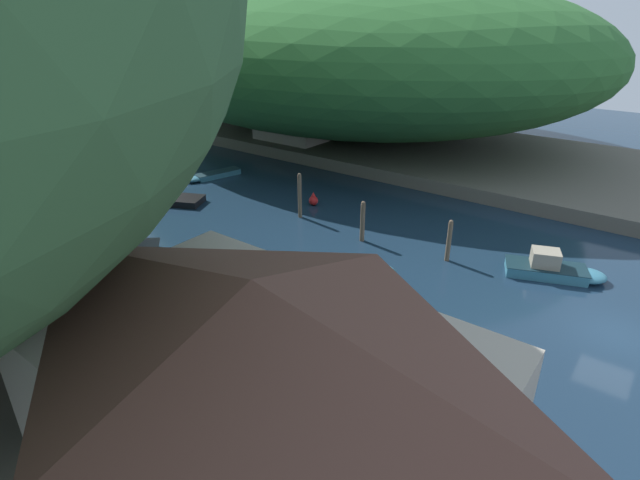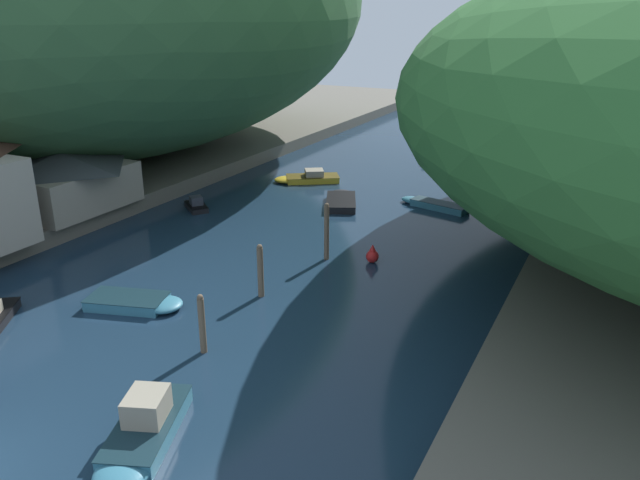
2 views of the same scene
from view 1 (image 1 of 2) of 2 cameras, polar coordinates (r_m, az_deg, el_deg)
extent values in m
plane|color=#192D42|center=(41.54, -13.66, 4.22)|extent=(130.00, 130.00, 0.00)
cube|color=#666056|center=(59.01, 4.79, 11.50)|extent=(22.00, 120.00, 1.13)
ellipsoid|color=#2D662D|center=(60.89, 2.06, 20.59)|extent=(42.35, 59.28, 16.93)
cube|color=#B2A899|center=(15.59, -6.91, -18.31)|extent=(8.45, 13.03, 4.88)
pyramid|color=brown|center=(13.53, -7.64, -7.89)|extent=(9.13, 14.08, 1.83)
cube|color=gray|center=(24.57, -26.84, -6.55)|extent=(6.62, 7.77, 2.70)
pyramid|color=#3D4247|center=(23.73, -27.71, -2.65)|extent=(7.15, 8.39, 1.06)
cube|color=#B2A899|center=(55.53, -3.39, 12.86)|extent=(4.23, 7.46, 2.98)
pyramid|color=#38704C|center=(55.07, -3.46, 15.31)|extent=(4.56, 8.05, 1.84)
cube|color=gold|center=(56.64, -23.36, 8.60)|extent=(5.27, 3.25, 0.40)
ellipsoid|color=gold|center=(58.30, -21.68, 9.30)|extent=(2.87, 2.55, 0.40)
cube|color=#4C3E0E|center=(56.59, -23.40, 8.81)|extent=(5.38, 3.31, 0.03)
cube|color=teal|center=(32.01, 24.35, -3.20)|extent=(3.30, 4.74, 0.61)
ellipsoid|color=teal|center=(32.47, 28.14, -3.60)|extent=(2.43, 2.67, 0.61)
cube|color=#132A33|center=(31.87, 24.45, -2.69)|extent=(3.37, 4.84, 0.03)
cube|color=#9E937F|center=(31.65, 24.36, -1.91)|extent=(1.76, 1.89, 0.97)
cube|color=gold|center=(43.46, -25.46, 3.69)|extent=(4.68, 4.00, 0.46)
ellipsoid|color=gold|center=(41.73, -26.79, 2.60)|extent=(2.83, 2.75, 0.46)
cube|color=#4C3E0E|center=(43.38, -25.52, 4.00)|extent=(4.77, 4.08, 0.03)
cube|color=#9E937F|center=(43.40, -25.50, 4.39)|extent=(2.02, 1.98, 0.56)
cube|color=red|center=(63.61, -23.79, 10.28)|extent=(3.23, 1.62, 0.70)
ellipsoid|color=red|center=(62.95, -25.06, 9.92)|extent=(1.65, 1.46, 0.70)
cube|color=#450A0A|center=(63.53, -23.85, 10.60)|extent=(3.30, 1.65, 0.03)
cube|color=#333842|center=(63.47, -23.85, 11.06)|extent=(1.16, 1.07, 1.04)
cube|color=teal|center=(27.81, 5.88, -5.33)|extent=(4.14, 2.95, 0.50)
ellipsoid|color=teal|center=(29.40, 6.80, -3.59)|extent=(2.32, 2.31, 0.50)
cube|color=#132A33|center=(27.67, 5.90, -4.85)|extent=(4.22, 3.00, 0.03)
cube|color=teal|center=(47.61, -11.60, 7.37)|extent=(4.41, 2.21, 0.48)
ellipsoid|color=teal|center=(46.71, -13.87, 6.81)|extent=(2.34, 1.66, 0.48)
cube|color=#132A33|center=(47.54, -11.62, 7.66)|extent=(4.50, 2.25, 0.03)
cube|color=black|center=(41.78, -16.14, 4.41)|extent=(3.67, 4.74, 0.49)
ellipsoid|color=black|center=(42.81, -18.67, 4.56)|extent=(2.69, 2.76, 0.49)
cube|color=black|center=(41.69, -16.18, 4.75)|extent=(3.75, 4.83, 0.03)
cube|color=black|center=(32.95, -22.27, -2.24)|extent=(2.72, 2.52, 0.37)
ellipsoid|color=black|center=(33.19, -24.42, -2.45)|extent=(1.70, 1.68, 0.37)
cube|color=black|center=(32.87, -22.33, -1.93)|extent=(2.77, 2.57, 0.03)
cube|color=#333842|center=(32.73, -22.28, -1.45)|extent=(1.21, 1.21, 0.63)
cube|color=black|center=(22.72, 10.18, -13.53)|extent=(4.19, 4.79, 0.43)
ellipsoid|color=black|center=(23.09, 15.63, -13.46)|extent=(2.92, 2.94, 0.43)
cube|color=black|center=(22.58, 10.23, -13.07)|extent=(4.28, 4.88, 0.03)
cube|color=#9E937F|center=(22.39, 9.93, -12.50)|extent=(2.11, 2.10, 0.59)
cylinder|color=brown|center=(31.45, 14.51, -0.21)|extent=(0.29, 0.29, 2.53)
sphere|color=brown|center=(30.93, 14.77, 2.00)|extent=(0.26, 0.26, 0.26)
cylinder|color=brown|center=(33.19, 4.88, 1.99)|extent=(0.31, 0.31, 2.63)
sphere|color=brown|center=(32.68, 4.97, 4.21)|extent=(0.28, 0.28, 0.28)
cylinder|color=brown|center=(36.89, -2.33, 4.97)|extent=(0.29, 0.29, 3.23)
sphere|color=brown|center=(36.35, -2.37, 7.45)|extent=(0.26, 0.26, 0.26)
sphere|color=red|center=(39.65, -0.76, 4.52)|extent=(0.74, 0.74, 0.74)
cone|color=red|center=(39.46, -0.76, 5.27)|extent=(0.37, 0.37, 0.37)
cylinder|color=#282D3D|center=(20.18, -15.59, -15.01)|extent=(0.13, 0.13, 0.85)
cylinder|color=#282D3D|center=(20.26, -16.04, -14.88)|extent=(0.13, 0.13, 0.85)
cube|color=gold|center=(19.77, -16.07, -13.30)|extent=(0.34, 0.43, 0.62)
sphere|color=#9E7051|center=(19.52, -16.22, -12.33)|extent=(0.22, 0.22, 0.22)
camera|label=2|loc=(42.50, 50.72, 15.87)|focal=35.00mm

